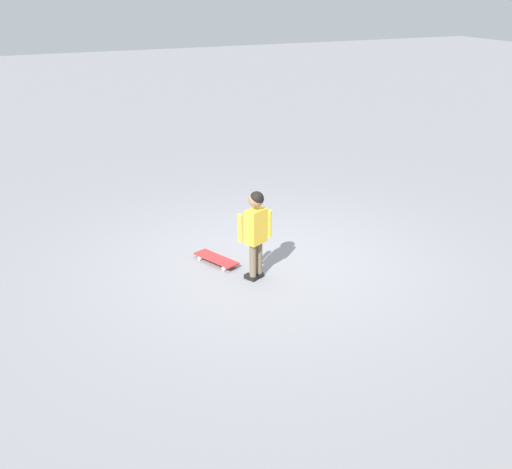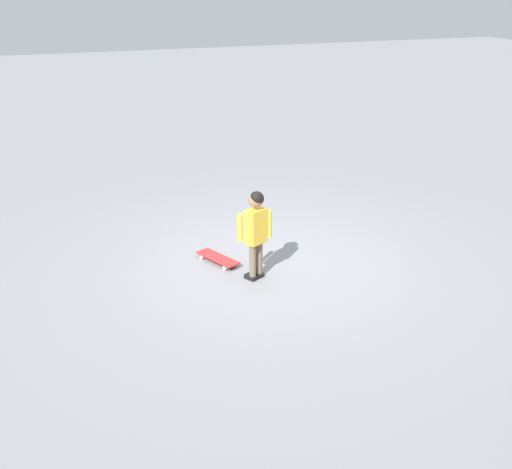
% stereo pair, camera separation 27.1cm
% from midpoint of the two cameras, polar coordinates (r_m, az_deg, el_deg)
% --- Properties ---
extents(ground_plane, '(50.00, 50.00, 0.00)m').
position_cam_midpoint_polar(ground_plane, '(7.47, 2.41, -2.56)').
color(ground_plane, gray).
extents(child_person, '(0.25, 0.41, 1.06)m').
position_cam_midpoint_polar(child_person, '(6.79, 1.13, 0.82)').
color(child_person, brown).
rests_on(child_person, ground).
extents(skateboard, '(0.64, 0.41, 0.07)m').
position_cam_midpoint_polar(skateboard, '(7.42, -2.56, -2.24)').
color(skateboard, '#B22D2D').
rests_on(skateboard, ground).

